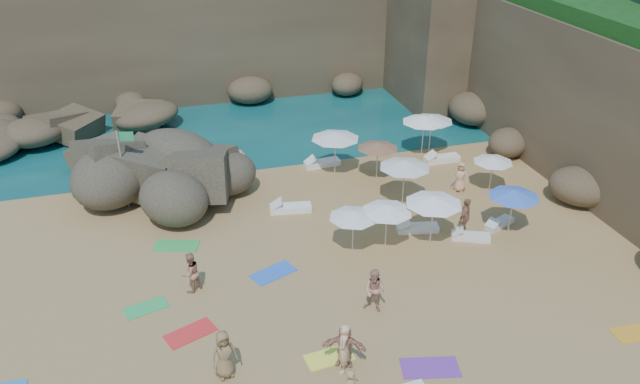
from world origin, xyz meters
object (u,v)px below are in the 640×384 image
object	(u,v)px
person_stand_5	(193,173)
person_stand_1	(191,273)
parasol_1	(432,118)
parasol_2	(405,164)
parasol_0	(335,135)
lounger_0	(291,208)
person_stand_2	(239,167)
rock_outcrop	(170,202)
person_stand_4	(460,177)
flag_pole	(124,159)
person_stand_6	(343,348)
person_stand_3	(465,217)

from	to	relation	value
person_stand_5	person_stand_1	bearing A→B (deg)	-84.90
parasol_1	parasol_2	distance (m)	6.46
parasol_1	person_stand_1	distance (m)	17.36
parasol_0	lounger_0	bearing A→B (deg)	-134.63
person_stand_2	rock_outcrop	bearing A→B (deg)	68.24
person_stand_4	flag_pole	bearing A→B (deg)	-150.78
person_stand_6	person_stand_3	bearing A→B (deg)	148.18
rock_outcrop	person_stand_5	bearing A→B (deg)	40.57
parasol_2	person_stand_5	bearing A→B (deg)	155.71
rock_outcrop	person_stand_3	size ratio (longest dim) A/B	4.01
flag_pole	person_stand_5	world-z (taller)	flag_pole
parasol_2	person_stand_2	size ratio (longest dim) A/B	1.31
lounger_0	person_stand_1	xyz separation A→B (m)	(-5.21, -5.05, 0.70)
parasol_0	parasol_1	world-z (taller)	parasol_0
parasol_0	person_stand_2	size ratio (longest dim) A/B	1.36
flag_pole	person_stand_1	size ratio (longest dim) A/B	2.34
parasol_0	person_stand_2	bearing A→B (deg)	177.03
flag_pole	parasol_0	bearing A→B (deg)	3.57
parasol_0	person_stand_6	bearing A→B (deg)	-106.10
person_stand_6	person_stand_5	bearing A→B (deg)	-148.23
parasol_2	person_stand_3	bearing A→B (deg)	-66.61
parasol_1	person_stand_2	xyz separation A→B (m)	(-11.16, -0.86, -1.18)
person_stand_1	parasol_1	bearing A→B (deg)	-179.85
lounger_0	person_stand_4	size ratio (longest dim) A/B	1.23
person_stand_1	person_stand_6	bearing A→B (deg)	94.37
parasol_2	person_stand_3	distance (m)	4.00
parasol_0	person_stand_1	size ratio (longest dim) A/B	1.51
person_stand_3	person_stand_6	bearing A→B (deg)	173.98
parasol_0	person_stand_5	size ratio (longest dim) A/B	1.45
lounger_0	person_stand_6	xyz separation A→B (m)	(-0.82, -10.80, 0.78)
parasol_0	person_stand_4	size ratio (longest dim) A/B	1.61
person_stand_2	person_stand_5	distance (m)	2.38
parasol_0	person_stand_5	world-z (taller)	parasol_0
parasol_1	person_stand_1	bearing A→B (deg)	-146.84
lounger_0	person_stand_2	size ratio (longest dim) A/B	1.04
flag_pole	person_stand_1	distance (m)	8.16
rock_outcrop	person_stand_3	xyz separation A→B (m)	(12.52, -6.78, 0.94)
flag_pole	parasol_1	xyz separation A→B (m)	(16.69, 1.79, -0.42)
rock_outcrop	person_stand_4	xyz separation A→B (m)	(14.31, -2.86, 0.80)
parasol_1	person_stand_3	world-z (taller)	parasol_1
lounger_0	person_stand_1	world-z (taller)	person_stand_1
parasol_0	person_stand_4	distance (m)	6.78
parasol_2	person_stand_2	world-z (taller)	parasol_2
person_stand_2	person_stand_4	world-z (taller)	person_stand_2
parasol_0	person_stand_4	bearing A→B (deg)	-33.48
lounger_0	person_stand_3	distance (m)	8.23
parasol_1	lounger_0	size ratio (longest dim) A/B	1.24
lounger_0	person_stand_4	distance (m)	8.80
person_stand_5	lounger_0	bearing A→B (deg)	-28.83
lounger_0	person_stand_4	bearing A→B (deg)	6.59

